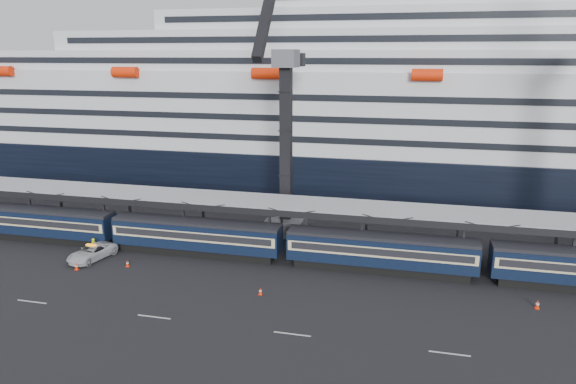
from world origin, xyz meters
name	(u,v)px	position (x,y,z in m)	size (l,w,h in m)	color
ground	(472,330)	(0.00, 0.00, 0.00)	(260.00, 260.00, 0.00)	black
train	(414,254)	(-4.65, 10.00, 2.20)	(133.05, 3.00, 4.05)	black
canopy	(462,216)	(0.00, 14.00, 5.25)	(130.00, 6.25, 5.53)	#919499
cruise_ship	(441,113)	(-1.08, 45.99, 12.34)	(214.09, 28.84, 34.00)	black
crane_dark_near	(285,138)	(-20.00, 18.59, 11.93)	(4.50, 17.75, 35.08)	#4F5056
pickup_truck	(92,252)	(-38.48, 6.02, 0.78)	(2.59, 5.62, 1.56)	silver
worker	(94,246)	(-39.19, 7.50, 0.90)	(0.66, 0.43, 1.81)	#F9FF0D
traffic_cone_a	(127,263)	(-33.73, 5.09, 0.37)	(0.37, 0.37, 0.75)	#FF2C08
traffic_cone_b	(76,266)	(-38.43, 3.16, 0.40)	(0.41, 0.41, 0.82)	#FF2C08
traffic_cone_c	(260,291)	(-18.40, 2.08, 0.35)	(0.35, 0.35, 0.71)	#FF2C08
traffic_cone_d	(537,304)	(5.92, 5.06, 0.40)	(0.41, 0.41, 0.82)	#FF2C08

